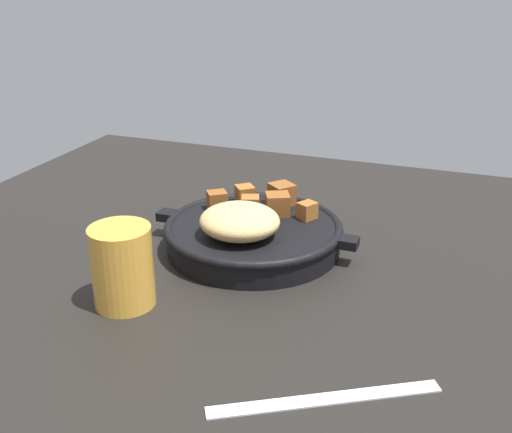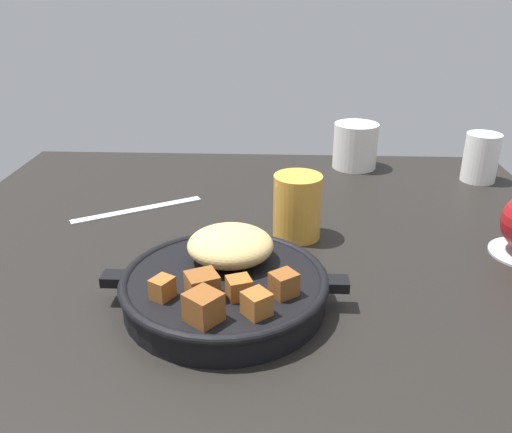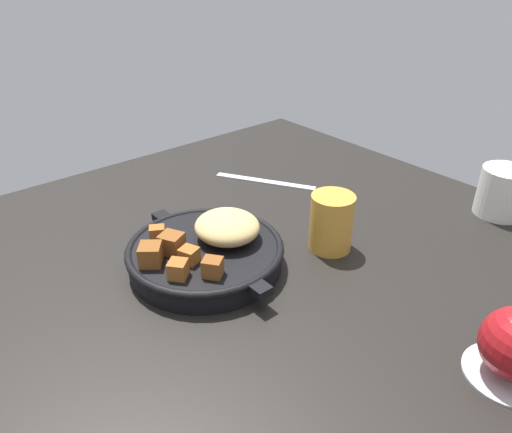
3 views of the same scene
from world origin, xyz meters
The scene contains 4 objects.
ground_plane centered at (0.00, 0.00, -1.20)cm, with size 96.61×101.34×2.40cm, color black.
cast_iron_skillet centered at (-2.44, -7.12, 2.73)cm, with size 28.25×23.92×7.67cm.
butter_knife centered at (-19.41, 19.39, 0.18)cm, with size 21.50×1.60×0.36cm, color silver.
juice_glass_amber centered at (6.21, 10.95, 4.69)cm, with size 6.95×6.95×9.38cm, color gold.
Camera 1 is at (-29.10, 63.41, 36.62)cm, focal length 43.53 mm.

